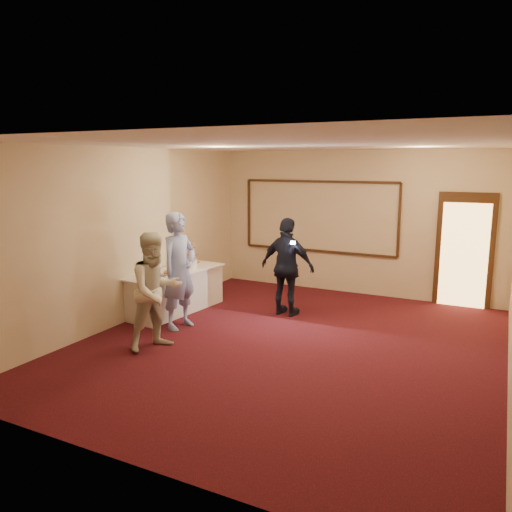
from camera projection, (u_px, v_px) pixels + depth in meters
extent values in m
plane|color=black|center=(289.00, 345.00, 7.63)|extent=(7.00, 7.00, 0.00)
cube|color=beige|center=(355.00, 223.00, 10.43)|extent=(6.00, 0.04, 3.00)
cube|color=beige|center=(132.00, 309.00, 4.28)|extent=(6.00, 0.04, 3.00)
cube|color=beige|center=(132.00, 235.00, 8.68)|extent=(0.04, 7.00, 3.00)
cube|color=white|center=(292.00, 144.00, 7.08)|extent=(6.00, 7.00, 0.04)
cube|color=#351B10|center=(318.00, 251.00, 10.87)|extent=(3.40, 0.04, 0.05)
cube|color=#351B10|center=(320.00, 181.00, 10.60)|extent=(3.40, 0.04, 0.05)
cube|color=#351B10|center=(249.00, 213.00, 11.49)|extent=(0.05, 0.04, 1.50)
cube|color=#351B10|center=(399.00, 221.00, 9.98)|extent=(0.05, 0.04, 1.50)
cube|color=#351B10|center=(464.00, 250.00, 9.52)|extent=(1.05, 0.06, 2.20)
cube|color=#FFBF66|center=(464.00, 255.00, 9.51)|extent=(0.85, 0.02, 2.00)
cube|color=silver|center=(175.00, 292.00, 9.30)|extent=(0.92, 2.04, 0.74)
cube|color=silver|center=(175.00, 272.00, 9.23)|extent=(1.02, 2.16, 0.03)
cube|color=silver|center=(155.00, 280.00, 8.42)|extent=(0.50, 0.56, 0.04)
ellipsoid|color=white|center=(155.00, 275.00, 8.40)|extent=(0.30, 0.30, 0.13)
cube|color=silver|center=(165.00, 278.00, 8.49)|extent=(0.25, 0.24, 0.01)
cylinder|color=#D95254|center=(192.00, 253.00, 9.98)|extent=(0.02, 0.02, 0.39)
cylinder|color=#D95254|center=(192.00, 262.00, 10.02)|extent=(0.29, 0.29, 0.01)
cylinder|color=#D95254|center=(192.00, 255.00, 9.99)|extent=(0.22, 0.22, 0.01)
cylinder|color=#D95254|center=(192.00, 247.00, 9.96)|extent=(0.15, 0.15, 0.01)
cylinder|color=white|center=(173.00, 267.00, 9.21)|extent=(0.19, 0.19, 0.16)
cylinder|color=white|center=(173.00, 262.00, 9.19)|extent=(0.20, 0.20, 0.01)
cylinder|color=white|center=(192.00, 265.00, 9.42)|extent=(0.18, 0.18, 0.15)
cylinder|color=white|center=(192.00, 260.00, 9.40)|extent=(0.20, 0.20, 0.01)
cylinder|color=white|center=(170.00, 274.00, 8.94)|extent=(0.27, 0.27, 0.01)
cylinder|color=brown|center=(170.00, 273.00, 8.93)|extent=(0.23, 0.23, 0.04)
imported|color=#8A9EE0|center=(179.00, 271.00, 8.26)|extent=(0.56, 0.77, 1.95)
imported|color=beige|center=(156.00, 291.00, 7.35)|extent=(0.95, 1.04, 1.75)
imported|color=black|center=(287.00, 267.00, 8.98)|extent=(1.08, 0.53, 1.78)
cube|color=white|center=(293.00, 243.00, 8.60)|extent=(0.08, 0.06, 0.05)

